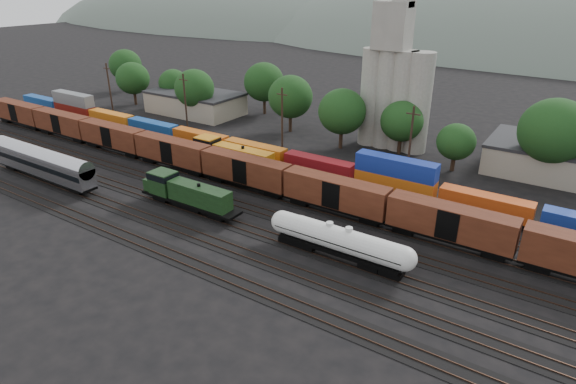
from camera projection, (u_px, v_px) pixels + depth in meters
The scene contains 13 objects.
ground at pixel (265, 213), 66.35m from camera, with size 600.00×600.00×0.00m, color black.
tracks at pixel (265, 212), 66.33m from camera, with size 180.00×33.20×0.20m.
green_locomotive at pixel (184, 192), 66.63m from camera, with size 16.41×2.90×4.34m.
tank_car_a at pixel (329, 237), 55.14m from camera, with size 15.65×2.80×4.10m.
tank_car_b at pixel (348, 243), 53.90m from camera, with size 15.88×2.84×4.16m.
passenger_coach at pixel (42, 162), 75.45m from camera, with size 23.08×2.85×5.24m.
orange_locomotive at pixel (228, 155), 80.30m from camera, with size 18.39×3.07×4.60m.
boxcar_string at pixel (288, 181), 68.64m from camera, with size 153.60×2.90×4.20m.
container_wall at pixel (278, 155), 80.99m from camera, with size 162.94×2.60×5.80m.
grain_silo at pixel (394, 88), 87.51m from camera, with size 13.40×5.00×29.00m.
industrial_sheds at pixel (406, 138), 88.82m from camera, with size 119.38×17.26×5.10m.
tree_band at pixel (409, 112), 86.74m from camera, with size 165.50×21.93×13.87m.
utility_poles at pixel (341, 131), 80.56m from camera, with size 122.20×0.36×12.00m.
Camera 1 is at (35.32, -47.82, 29.77)m, focal length 30.00 mm.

